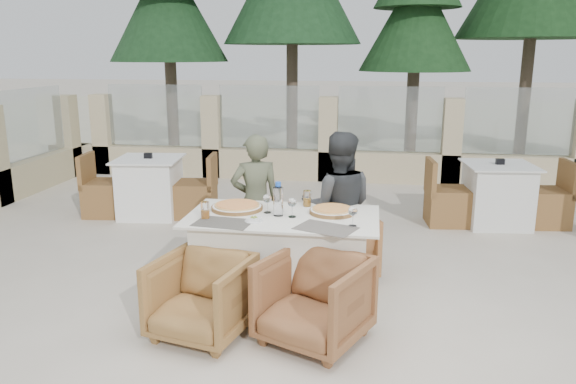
# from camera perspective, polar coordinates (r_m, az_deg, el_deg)

# --- Properties ---
(ground) EXTENTS (80.00, 80.00, 0.00)m
(ground) POSITION_cam_1_polar(r_m,az_deg,el_deg) (5.01, -0.58, -10.74)
(ground) COLOR beige
(ground) RESTS_ON ground
(sand_patch) EXTENTS (30.00, 16.00, 0.01)m
(sand_patch) POSITION_cam_1_polar(r_m,az_deg,el_deg) (18.63, 6.38, 7.39)
(sand_patch) COLOR beige
(sand_patch) RESTS_ON ground
(perimeter_wall_far) EXTENTS (10.00, 0.34, 1.60)m
(perimeter_wall_far) POSITION_cam_1_polar(r_m,az_deg,el_deg) (9.41, 4.11, 5.99)
(perimeter_wall_far) COLOR beige
(perimeter_wall_far) RESTS_ON ground
(pine_far_left) EXTENTS (2.42, 2.42, 5.50)m
(pine_far_left) POSITION_cam_1_polar(r_m,az_deg,el_deg) (12.27, -12.08, 16.69)
(pine_far_left) COLOR #1C411F
(pine_far_left) RESTS_ON ground
(pine_centre) EXTENTS (2.20, 2.20, 5.00)m
(pine_centre) POSITION_cam_1_polar(r_m,az_deg,el_deg) (11.73, 12.86, 15.57)
(pine_centre) COLOR #1D441E
(pine_centre) RESTS_ON ground
(dining_table) EXTENTS (1.60, 0.90, 0.77)m
(dining_table) POSITION_cam_1_polar(r_m,az_deg,el_deg) (4.82, -0.54, -6.80)
(dining_table) COLOR silver
(dining_table) RESTS_ON ground
(placemat_near_left) EXTENTS (0.48, 0.35, 0.00)m
(placemat_near_left) POSITION_cam_1_polar(r_m,az_deg,el_deg) (4.53, -6.60, -3.11)
(placemat_near_left) COLOR #524E46
(placemat_near_left) RESTS_ON dining_table
(placemat_near_right) EXTENTS (0.53, 0.45, 0.00)m
(placemat_near_right) POSITION_cam_1_polar(r_m,az_deg,el_deg) (4.37, 3.86, -3.69)
(placemat_near_right) COLOR #615A53
(placemat_near_right) RESTS_ON dining_table
(pizza_left) EXTENTS (0.47, 0.47, 0.06)m
(pizza_left) POSITION_cam_1_polar(r_m,az_deg,el_deg) (4.90, -5.20, -1.44)
(pizza_left) COLOR #DE561E
(pizza_left) RESTS_ON dining_table
(pizza_right) EXTENTS (0.42, 0.42, 0.05)m
(pizza_right) POSITION_cam_1_polar(r_m,az_deg,el_deg) (4.78, 4.52, -1.88)
(pizza_right) COLOR #CB5C1B
(pizza_right) RESTS_ON dining_table
(water_bottle) EXTENTS (0.11, 0.11, 0.29)m
(water_bottle) POSITION_cam_1_polar(r_m,az_deg,el_deg) (4.66, -1.01, -0.70)
(water_bottle) COLOR silver
(water_bottle) RESTS_ON dining_table
(wine_glass_centre) EXTENTS (0.10, 0.10, 0.18)m
(wine_glass_centre) POSITION_cam_1_polar(r_m,az_deg,el_deg) (4.76, -2.12, -1.06)
(wine_glass_centre) COLOR white
(wine_glass_centre) RESTS_ON dining_table
(wine_glass_near) EXTENTS (0.08, 0.08, 0.18)m
(wine_glass_near) POSITION_cam_1_polar(r_m,az_deg,el_deg) (4.63, 0.43, -1.47)
(wine_glass_near) COLOR white
(wine_glass_near) RESTS_ON dining_table
(wine_glass_corner) EXTENTS (0.08, 0.08, 0.18)m
(wine_glass_corner) POSITION_cam_1_polar(r_m,az_deg,el_deg) (4.42, 6.60, -2.34)
(wine_glass_corner) COLOR silver
(wine_glass_corner) RESTS_ON dining_table
(beer_glass_left) EXTENTS (0.09, 0.09, 0.14)m
(beer_glass_left) POSITION_cam_1_polar(r_m,az_deg,el_deg) (4.65, -8.42, -1.84)
(beer_glass_left) COLOR orange
(beer_glass_left) RESTS_ON dining_table
(beer_glass_right) EXTENTS (0.09, 0.09, 0.14)m
(beer_glass_right) POSITION_cam_1_polar(r_m,az_deg,el_deg) (4.97, 1.95, -0.66)
(beer_glass_right) COLOR orange
(beer_glass_right) RESTS_ON dining_table
(olive_dish) EXTENTS (0.13, 0.13, 0.04)m
(olive_dish) POSITION_cam_1_polar(r_m,az_deg,el_deg) (4.54, -3.48, -2.75)
(olive_dish) COLOR silver
(olive_dish) RESTS_ON dining_table
(armchair_far_left) EXTENTS (0.67, 0.69, 0.58)m
(armchair_far_left) POSITION_cam_1_polar(r_m,az_deg,el_deg) (5.78, -4.30, -4.25)
(armchair_far_left) COLOR brown
(armchair_far_left) RESTS_ON ground
(armchair_far_right) EXTENTS (0.90, 0.91, 0.64)m
(armchair_far_right) POSITION_cam_1_polar(r_m,az_deg,el_deg) (5.40, 4.76, -5.27)
(armchair_far_right) COLOR #9B6338
(armchair_far_right) RESTS_ON ground
(armchair_near_left) EXTENTS (0.81, 0.82, 0.62)m
(armchair_near_left) POSITION_cam_1_polar(r_m,az_deg,el_deg) (4.34, -8.79, -10.51)
(armchair_near_left) COLOR olive
(armchair_near_left) RESTS_ON ground
(armchair_near_right) EXTENTS (0.94, 0.95, 0.66)m
(armchair_near_right) POSITION_cam_1_polar(r_m,az_deg,el_deg) (4.20, 2.66, -10.92)
(armchair_near_right) COLOR brown
(armchair_near_right) RESTS_ON ground
(diner_left) EXTENTS (0.57, 0.47, 1.34)m
(diner_left) POSITION_cam_1_polar(r_m,az_deg,el_deg) (5.53, -3.31, -1.00)
(diner_left) COLOR #535940
(diner_left) RESTS_ON ground
(diner_right) EXTENTS (0.73, 0.59, 1.41)m
(diner_right) POSITION_cam_1_polar(r_m,az_deg,el_deg) (5.21, 5.10, -1.57)
(diner_right) COLOR #333538
(diner_right) RESTS_ON ground
(bg_table_a) EXTENTS (1.72, 0.99, 0.77)m
(bg_table_a) POSITION_cam_1_polar(r_m,az_deg,el_deg) (7.58, -13.84, 0.48)
(bg_table_a) COLOR white
(bg_table_a) RESTS_ON ground
(bg_table_b) EXTENTS (1.71, 0.98, 0.77)m
(bg_table_b) POSITION_cam_1_polar(r_m,az_deg,el_deg) (7.43, 20.47, -0.27)
(bg_table_b) COLOR silver
(bg_table_b) RESTS_ON ground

